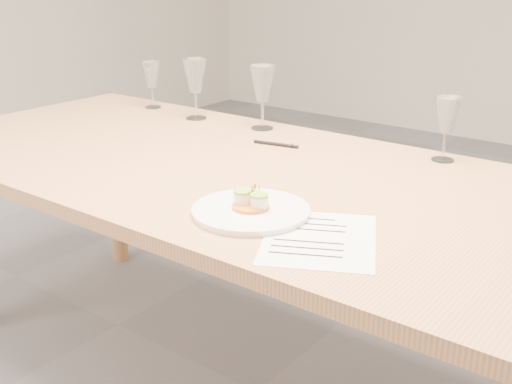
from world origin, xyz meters
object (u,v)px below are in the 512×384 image
Objects in this scene: recipe_sheet at (319,239)px; wine_glass_3 at (447,116)px; dinner_plate at (251,210)px; wine_glass_2 at (262,85)px; ballpoint_pen at (276,144)px; dining_table at (257,193)px; wine_glass_1 at (195,77)px; wine_glass_0 at (151,76)px.

recipe_sheet is 0.72m from wine_glass_3.
dinner_plate is 0.82m from wine_glass_2.
ballpoint_pen is 0.80× the size of wine_glass_3.
dining_table is 6.40× the size of recipe_sheet.
dining_table is 0.71m from wine_glass_1.
dining_table is 13.05× the size of wine_glass_0.
ballpoint_pen is 0.50m from wine_glass_1.
dinner_plate is 0.20m from recipe_sheet.
dinner_plate is at bearing -55.08° from wine_glass_2.
wine_glass_1 is (-0.46, 0.12, 0.15)m from ballpoint_pen.
wine_glass_2 is at bearing 124.92° from dinner_plate.
wine_glass_2 is at bearing 5.37° from wine_glass_1.
recipe_sheet is (0.39, -0.29, 0.07)m from dining_table.
wine_glass_1 is at bearing 146.98° from dining_table.
wine_glass_0 is at bearing 156.31° from ballpoint_pen.
wine_glass_2 is (-0.67, 0.69, 0.15)m from recipe_sheet.
wine_glass_3 is at bearing 63.76° from recipe_sheet.
dining_table is at bearing 115.88° from recipe_sheet.
dinner_plate is 1.81× the size of ballpoint_pen.
ballpoint_pen reaches higher than recipe_sheet.
dinner_plate is at bearing 146.45° from recipe_sheet.
recipe_sheet is at bearing -34.66° from wine_glass_1.
wine_glass_1 reaches higher than dining_table.
ballpoint_pen is 0.27m from wine_glass_2.
recipe_sheet is at bearing -36.91° from dining_table.
dining_table is 0.53m from wine_glass_2.
recipe_sheet is (0.20, -0.02, -0.01)m from dinner_plate.
dining_table is 0.60m from wine_glass_3.
wine_glass_2 is 0.65m from wine_glass_3.
wine_glass_2 is 1.17× the size of wine_glass_3.
ballpoint_pen is (-0.50, 0.54, 0.00)m from recipe_sheet.
wine_glass_3 reaches higher than dining_table.
dinner_plate is 0.72m from wine_glass_3.
wine_glass_0 is (-0.83, 0.40, 0.20)m from dining_table.
wine_glass_0 reaches higher than dining_table.
ballpoint_pen is at bearing -12.33° from wine_glass_0.
dining_table is at bearing -55.03° from wine_glass_2.
wine_glass_2 is at bearing -178.25° from wine_glass_3.
ballpoint_pen reaches higher than dining_table.
recipe_sheet is at bearing -58.55° from ballpoint_pen.
dinner_plate is (0.19, -0.27, 0.08)m from dining_table.
wine_glass_0 is 0.27m from wine_glass_1.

